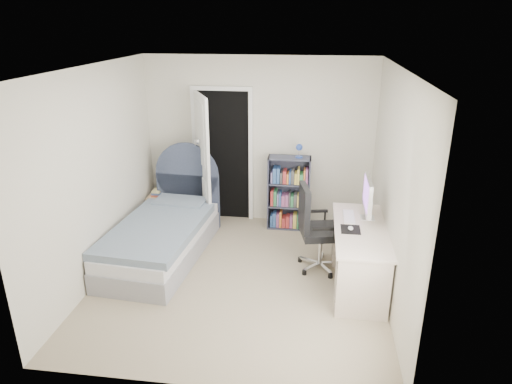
# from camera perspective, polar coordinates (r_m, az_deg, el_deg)

# --- Properties ---
(room_shell) EXTENTS (3.50, 3.70, 2.60)m
(room_shell) POSITION_cam_1_polar(r_m,az_deg,el_deg) (5.16, -2.16, 1.31)
(room_shell) COLOR gray
(room_shell) RESTS_ON ground
(door) EXTENTS (0.92, 0.76, 2.06)m
(door) POSITION_cam_1_polar(r_m,az_deg,el_deg) (6.79, -5.77, 4.17)
(door) COLOR black
(door) RESTS_ON ground
(bed) EXTENTS (1.16, 2.18, 1.30)m
(bed) POSITION_cam_1_polar(r_m,az_deg,el_deg) (6.20, -11.45, -5.19)
(bed) COLOR gray
(bed) RESTS_ON ground
(nightstand) EXTENTS (0.35, 0.35, 0.53)m
(nightstand) POSITION_cam_1_polar(r_m,az_deg,el_deg) (7.16, -11.89, -1.12)
(nightstand) COLOR tan
(nightstand) RESTS_ON ground
(floor_lamp) EXTENTS (0.20, 0.20, 1.38)m
(floor_lamp) POSITION_cam_1_polar(r_m,az_deg,el_deg) (6.83, -7.22, 0.03)
(floor_lamp) COLOR silver
(floor_lamp) RESTS_ON ground
(bookcase) EXTENTS (0.62, 0.27, 1.32)m
(bookcase) POSITION_cam_1_polar(r_m,az_deg,el_deg) (6.78, 4.15, -0.47)
(bookcase) COLOR #3D4053
(bookcase) RESTS_ON ground
(desk) EXTENTS (0.60, 1.49, 1.23)m
(desk) POSITION_cam_1_polar(r_m,az_deg,el_deg) (5.53, 12.71, -7.47)
(desk) COLOR beige
(desk) RESTS_ON ground
(office_chair) EXTENTS (0.60, 0.62, 1.11)m
(office_chair) POSITION_cam_1_polar(r_m,az_deg,el_deg) (5.66, 7.30, -4.02)
(office_chair) COLOR silver
(office_chair) RESTS_ON ground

